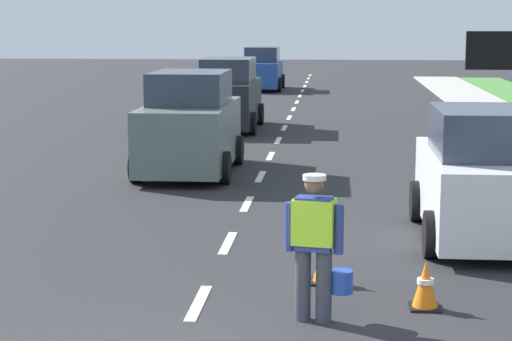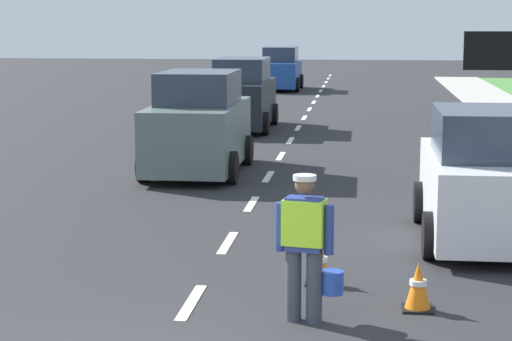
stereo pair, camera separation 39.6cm
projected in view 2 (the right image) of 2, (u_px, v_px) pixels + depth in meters
The scene contains 9 objects.
ground_plane at pixel (299, 127), 29.03m from camera, with size 96.00×96.00×0.00m, color #28282B.
lane_center_line at pixel (307, 113), 33.15m from camera, with size 0.14×46.40×0.01m.
road_worker at pixel (306, 241), 10.27m from camera, with size 0.77×0.36×1.67m.
traffic_cone_near at pixel (418, 286), 10.78m from camera, with size 0.36×0.36×0.58m.
traffic_cone_far at pixel (320, 263), 11.87m from camera, with size 0.36×0.36×0.56m.
car_parked_curbside at pixel (484, 180), 14.05m from camera, with size 1.95×3.94×2.03m.
car_oncoming_lead at pixel (198, 126), 20.30m from camera, with size 2.06×4.18×2.22m.
car_oncoming_third at pixel (281, 70), 43.94m from camera, with size 1.98×4.18×2.03m.
car_oncoming_second at pixel (242, 96), 28.34m from camera, with size 1.94×4.36×2.17m.
Camera 2 is at (2.01, -7.83, 3.36)m, focal length 65.09 mm.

